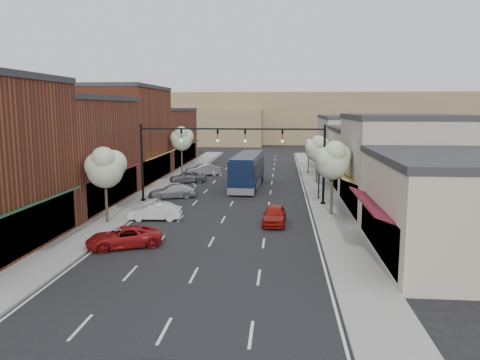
% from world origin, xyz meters
% --- Properties ---
extents(ground, '(160.00, 160.00, 0.00)m').
position_xyz_m(ground, '(0.00, 0.00, 0.00)').
color(ground, black).
rests_on(ground, ground).
extents(sidewalk_left, '(2.80, 73.00, 0.15)m').
position_xyz_m(sidewalk_left, '(-8.40, 18.50, 0.07)').
color(sidewalk_left, gray).
rests_on(sidewalk_left, ground).
extents(sidewalk_right, '(2.80, 73.00, 0.15)m').
position_xyz_m(sidewalk_right, '(8.40, 18.50, 0.07)').
color(sidewalk_right, gray).
rests_on(sidewalk_right, ground).
extents(curb_left, '(0.25, 73.00, 0.17)m').
position_xyz_m(curb_left, '(-7.00, 18.50, 0.07)').
color(curb_left, gray).
rests_on(curb_left, ground).
extents(curb_right, '(0.25, 73.00, 0.17)m').
position_xyz_m(curb_right, '(7.00, 18.50, 0.07)').
color(curb_right, gray).
rests_on(curb_right, ground).
extents(bldg_left_midnear, '(10.14, 14.10, 9.40)m').
position_xyz_m(bldg_left_midnear, '(-14.23, 6.00, 4.66)').
color(bldg_left_midnear, brown).
rests_on(bldg_left_midnear, ground).
extents(bldg_left_midfar, '(10.14, 14.10, 10.90)m').
position_xyz_m(bldg_left_midfar, '(-14.24, 20.00, 5.40)').
color(bldg_left_midfar, brown).
rests_on(bldg_left_midfar, ground).
extents(bldg_left_far, '(10.14, 18.10, 8.40)m').
position_xyz_m(bldg_left_far, '(-14.22, 36.00, 4.16)').
color(bldg_left_far, brown).
rests_on(bldg_left_far, ground).
extents(bldg_right_near, '(9.14, 12.10, 5.90)m').
position_xyz_m(bldg_right_near, '(13.69, -6.00, 2.92)').
color(bldg_right_near, '#BAAD93').
rests_on(bldg_right_near, ground).
extents(bldg_right_midnear, '(9.14, 12.10, 7.90)m').
position_xyz_m(bldg_right_midnear, '(13.72, 6.00, 3.91)').
color(bldg_right_midnear, '#A19A8A').
rests_on(bldg_right_midnear, ground).
extents(bldg_right_midfar, '(9.14, 12.10, 6.40)m').
position_xyz_m(bldg_right_midfar, '(13.70, 18.00, 3.17)').
color(bldg_right_midfar, '#BAAD93').
rests_on(bldg_right_midfar, ground).
extents(bldg_right_far, '(9.14, 16.10, 7.40)m').
position_xyz_m(bldg_right_far, '(13.71, 32.00, 3.66)').
color(bldg_right_far, '#A19A8A').
rests_on(bldg_right_far, ground).
extents(hill_far, '(120.00, 30.00, 12.00)m').
position_xyz_m(hill_far, '(0.00, 90.00, 6.00)').
color(hill_far, '#7A6647').
rests_on(hill_far, ground).
extents(hill_near, '(50.00, 20.00, 8.00)m').
position_xyz_m(hill_near, '(-25.00, 78.00, 4.00)').
color(hill_near, '#7A6647').
rests_on(hill_near, ground).
extents(signal_mast_right, '(8.22, 0.46, 7.00)m').
position_xyz_m(signal_mast_right, '(5.62, 8.00, 4.62)').
color(signal_mast_right, black).
rests_on(signal_mast_right, ground).
extents(signal_mast_left, '(8.22, 0.46, 7.00)m').
position_xyz_m(signal_mast_left, '(-5.62, 8.00, 4.62)').
color(signal_mast_left, black).
rests_on(signal_mast_left, ground).
extents(tree_right_near, '(2.85, 2.65, 5.95)m').
position_xyz_m(tree_right_near, '(8.35, 3.94, 4.45)').
color(tree_right_near, '#47382B').
rests_on(tree_right_near, ground).
extents(tree_right_far, '(2.85, 2.65, 5.43)m').
position_xyz_m(tree_right_far, '(8.35, 19.94, 3.99)').
color(tree_right_far, '#47382B').
rests_on(tree_right_far, ground).
extents(tree_left_near, '(2.85, 2.65, 5.69)m').
position_xyz_m(tree_left_near, '(-8.25, -0.06, 4.22)').
color(tree_left_near, '#47382B').
rests_on(tree_left_near, ground).
extents(tree_left_far, '(2.85, 2.65, 6.13)m').
position_xyz_m(tree_left_far, '(-8.25, 25.94, 4.60)').
color(tree_left_far, '#47382B').
rests_on(tree_left_far, ground).
extents(lamp_post_near, '(0.44, 0.44, 4.44)m').
position_xyz_m(lamp_post_near, '(7.80, 10.50, 3.01)').
color(lamp_post_near, black).
rests_on(lamp_post_near, ground).
extents(lamp_post_far, '(0.44, 0.44, 4.44)m').
position_xyz_m(lamp_post_far, '(7.80, 28.00, 3.01)').
color(lamp_post_far, black).
rests_on(lamp_post_far, ground).
extents(coach_bus, '(3.09, 11.70, 3.55)m').
position_xyz_m(coach_bus, '(0.80, 16.80, 1.85)').
color(coach_bus, black).
rests_on(coach_bus, ground).
extents(red_hatchback, '(1.79, 4.16, 1.40)m').
position_xyz_m(red_hatchback, '(3.89, 0.93, 0.70)').
color(red_hatchback, maroon).
rests_on(red_hatchback, ground).
extents(parked_car_a, '(4.94, 3.76, 1.25)m').
position_xyz_m(parked_car_a, '(-5.13, -5.59, 0.62)').
color(parked_car_a, maroon).
rests_on(parked_car_a, ground).
extents(parked_car_b, '(4.05, 1.72, 1.30)m').
position_xyz_m(parked_car_b, '(-5.11, 1.47, 0.65)').
color(parked_car_b, silver).
rests_on(parked_car_b, ground).
extents(parked_car_c, '(4.78, 3.06, 1.29)m').
position_xyz_m(parked_car_c, '(-5.85, 10.19, 0.65)').
color(parked_car_c, '#9A9B9F').
rests_on(parked_car_c, ground).
extents(parked_car_d, '(4.43, 3.13, 1.40)m').
position_xyz_m(parked_car_d, '(-6.20, 19.29, 0.70)').
color(parked_car_d, '#5C5E64').
rests_on(parked_car_d, ground).
extents(parked_car_e, '(4.62, 3.01, 1.44)m').
position_xyz_m(parked_car_e, '(-5.46, 25.08, 0.72)').
color(parked_car_e, gray).
rests_on(parked_car_e, ground).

